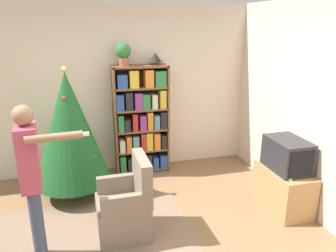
{
  "coord_description": "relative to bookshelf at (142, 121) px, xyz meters",
  "views": [
    {
      "loc": [
        -0.45,
        -2.84,
        2.29
      ],
      "look_at": [
        0.57,
        0.99,
        1.05
      ],
      "focal_mm": 35.0,
      "sensor_mm": 36.0,
      "label": 1
    }
  ],
  "objects": [
    {
      "name": "standing_person",
      "position": [
        -1.38,
        -1.85,
        0.12
      ],
      "size": [
        0.66,
        0.47,
        1.62
      ],
      "rotation": [
        0.0,
        0.0,
        -1.48
      ],
      "color": "#38425B",
      "rests_on": "ground_plane"
    },
    {
      "name": "television",
      "position": [
        1.54,
        -1.59,
        -0.1
      ],
      "size": [
        0.39,
        0.58,
        0.4
      ],
      "color": "#28282D",
      "rests_on": "tv_stand"
    },
    {
      "name": "armchair",
      "position": [
        -0.49,
        -1.63,
        -0.51
      ],
      "size": [
        0.58,
        0.57,
        0.92
      ],
      "rotation": [
        0.0,
        0.0,
        -1.55
      ],
      "color": "#7A6B5B",
      "rests_on": "ground_plane"
    },
    {
      "name": "book_pile_near_tree",
      "position": [
        -0.52,
        -0.97,
        -0.8
      ],
      "size": [
        0.22,
        0.18,
        0.08
      ],
      "color": "#284C93",
      "rests_on": "ground_plane"
    },
    {
      "name": "game_remote",
      "position": [
        1.41,
        -1.83,
        -0.28
      ],
      "size": [
        0.04,
        0.12,
        0.02
      ],
      "color": "white",
      "rests_on": "tv_stand"
    },
    {
      "name": "table_lamp",
      "position": [
        0.23,
        0.01,
        0.97
      ],
      "size": [
        0.2,
        0.2,
        0.18
      ],
      "color": "#473828",
      "rests_on": "bookshelf"
    },
    {
      "name": "wall_back",
      "position": [
        -0.41,
        0.24,
        0.47
      ],
      "size": [
        8.0,
        0.1,
        2.6
      ],
      "color": "beige",
      "rests_on": "ground_plane"
    },
    {
      "name": "christmas_tree",
      "position": [
        -1.07,
        -0.55,
        0.13
      ],
      "size": [
        1.02,
        1.02,
        1.79
      ],
      "color": "#4C3323",
      "rests_on": "ground_plane"
    },
    {
      "name": "area_rug",
      "position": [
        -0.96,
        -1.74,
        -0.83
      ],
      "size": [
        2.39,
        1.8,
        0.01
      ],
      "color": "#7F6651",
      "rests_on": "ground_plane"
    },
    {
      "name": "tv_stand",
      "position": [
        1.54,
        -1.59,
        -0.56
      ],
      "size": [
        0.43,
        0.8,
        0.54
      ],
      "color": "tan",
      "rests_on": "ground_plane"
    },
    {
      "name": "bookshelf",
      "position": [
        0.0,
        0.0,
        0.0
      ],
      "size": [
        0.84,
        0.32,
        1.7
      ],
      "color": "brown",
      "rests_on": "ground_plane"
    },
    {
      "name": "potted_plant",
      "position": [
        -0.24,
        0.01,
        1.06
      ],
      "size": [
        0.22,
        0.22,
        0.33
      ],
      "color": "#935B38",
      "rests_on": "bookshelf"
    }
  ]
}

